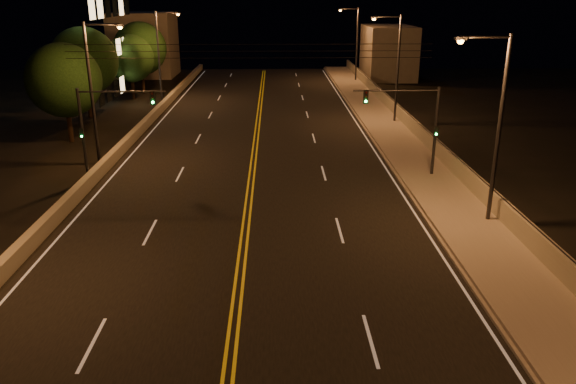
{
  "coord_description": "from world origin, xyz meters",
  "views": [
    {
      "loc": [
        1.43,
        -5.02,
        10.67
      ],
      "look_at": [
        2.0,
        18.0,
        2.5
      ],
      "focal_mm": 35.0,
      "sensor_mm": 36.0,
      "label": 1
    }
  ],
  "objects_px": {
    "streetlight_3": "(355,40)",
    "tree_0": "(64,80)",
    "streetlight_2": "(395,63)",
    "tree_3": "(140,49)",
    "streetlight_6": "(161,51)",
    "tree_2": "(130,59)",
    "streetlight_5": "(95,84)",
    "tree_1": "(84,61)",
    "traffic_signal_left": "(100,123)",
    "streetlight_1": "(494,119)",
    "traffic_signal_right": "(419,121)"
  },
  "relations": [
    {
      "from": "streetlight_3",
      "to": "tree_0",
      "type": "relative_size",
      "value": 1.23
    },
    {
      "from": "streetlight_2",
      "to": "tree_3",
      "type": "bearing_deg",
      "value": 146.31
    },
    {
      "from": "streetlight_6",
      "to": "tree_2",
      "type": "xyz_separation_m",
      "value": [
        -3.69,
        2.07,
        -1.01
      ]
    },
    {
      "from": "streetlight_5",
      "to": "streetlight_2",
      "type": "bearing_deg",
      "value": 27.94
    },
    {
      "from": "streetlight_6",
      "to": "tree_1",
      "type": "distance_m",
      "value": 9.16
    },
    {
      "from": "traffic_signal_left",
      "to": "streetlight_1",
      "type": "bearing_deg",
      "value": -19.76
    },
    {
      "from": "streetlight_5",
      "to": "streetlight_6",
      "type": "relative_size",
      "value": 1.0
    },
    {
      "from": "streetlight_2",
      "to": "tree_0",
      "type": "height_order",
      "value": "streetlight_2"
    },
    {
      "from": "traffic_signal_left",
      "to": "tree_2",
      "type": "height_order",
      "value": "tree_2"
    },
    {
      "from": "streetlight_5",
      "to": "tree_0",
      "type": "xyz_separation_m",
      "value": [
        -4.09,
        5.88,
        -0.58
      ]
    },
    {
      "from": "streetlight_6",
      "to": "traffic_signal_left",
      "type": "distance_m",
      "value": 26.03
    },
    {
      "from": "tree_1",
      "to": "streetlight_2",
      "type": "bearing_deg",
      "value": -7.44
    },
    {
      "from": "tree_2",
      "to": "streetlight_3",
      "type": "bearing_deg",
      "value": 24.19
    },
    {
      "from": "streetlight_6",
      "to": "tree_2",
      "type": "height_order",
      "value": "streetlight_6"
    },
    {
      "from": "streetlight_1",
      "to": "streetlight_2",
      "type": "height_order",
      "value": "same"
    },
    {
      "from": "tree_1",
      "to": "tree_2",
      "type": "relative_size",
      "value": 1.19
    },
    {
      "from": "streetlight_5",
      "to": "traffic_signal_left",
      "type": "bearing_deg",
      "value": -72.21
    },
    {
      "from": "traffic_signal_right",
      "to": "tree_3",
      "type": "xyz_separation_m",
      "value": [
        -23.24,
        31.59,
        1.35
      ]
    },
    {
      "from": "traffic_signal_left",
      "to": "streetlight_6",
      "type": "bearing_deg",
      "value": 92.6
    },
    {
      "from": "traffic_signal_left",
      "to": "tree_3",
      "type": "distance_m",
      "value": 31.95
    },
    {
      "from": "tree_0",
      "to": "tree_3",
      "type": "bearing_deg",
      "value": 88.17
    },
    {
      "from": "streetlight_2",
      "to": "tree_3",
      "type": "relative_size",
      "value": 1.16
    },
    {
      "from": "streetlight_1",
      "to": "tree_3",
      "type": "xyz_separation_m",
      "value": [
        -24.82,
        38.87,
        -0.31
      ]
    },
    {
      "from": "traffic_signal_left",
      "to": "tree_2",
      "type": "xyz_separation_m",
      "value": [
        -4.87,
        28.01,
        0.65
      ]
    },
    {
      "from": "tree_0",
      "to": "tree_3",
      "type": "height_order",
      "value": "tree_3"
    },
    {
      "from": "traffic_signal_right",
      "to": "tree_1",
      "type": "xyz_separation_m",
      "value": [
        -25.26,
        18.55,
        1.46
      ]
    },
    {
      "from": "streetlight_2",
      "to": "tree_2",
      "type": "xyz_separation_m",
      "value": [
        -25.13,
        12.97,
        -1.01
      ]
    },
    {
      "from": "tree_1",
      "to": "tree_2",
      "type": "height_order",
      "value": "tree_1"
    },
    {
      "from": "streetlight_1",
      "to": "tree_2",
      "type": "xyz_separation_m",
      "value": [
        -25.13,
        35.29,
        -1.01
      ]
    },
    {
      "from": "streetlight_1",
      "to": "traffic_signal_right",
      "type": "distance_m",
      "value": 7.63
    },
    {
      "from": "streetlight_1",
      "to": "streetlight_5",
      "type": "xyz_separation_m",
      "value": [
        -21.44,
        10.96,
        0.0
      ]
    },
    {
      "from": "streetlight_1",
      "to": "tree_2",
      "type": "height_order",
      "value": "streetlight_1"
    },
    {
      "from": "streetlight_2",
      "to": "streetlight_3",
      "type": "distance_m",
      "value": 24.25
    },
    {
      "from": "streetlight_5",
      "to": "tree_0",
      "type": "relative_size",
      "value": 1.23
    },
    {
      "from": "streetlight_2",
      "to": "streetlight_5",
      "type": "height_order",
      "value": "same"
    },
    {
      "from": "streetlight_5",
      "to": "traffic_signal_right",
      "type": "bearing_deg",
      "value": -10.49
    },
    {
      "from": "streetlight_6",
      "to": "tree_3",
      "type": "relative_size",
      "value": 1.16
    },
    {
      "from": "traffic_signal_right",
      "to": "traffic_signal_left",
      "type": "height_order",
      "value": "same"
    },
    {
      "from": "streetlight_5",
      "to": "streetlight_6",
      "type": "distance_m",
      "value": 22.27
    },
    {
      "from": "streetlight_2",
      "to": "tree_1",
      "type": "height_order",
      "value": "streetlight_2"
    },
    {
      "from": "streetlight_2",
      "to": "tree_0",
      "type": "bearing_deg",
      "value": -167.87
    },
    {
      "from": "streetlight_1",
      "to": "tree_3",
      "type": "distance_m",
      "value": 46.12
    },
    {
      "from": "traffic_signal_right",
      "to": "tree_0",
      "type": "bearing_deg",
      "value": 158.23
    },
    {
      "from": "streetlight_2",
      "to": "tree_3",
      "type": "xyz_separation_m",
      "value": [
        -24.82,
        16.55,
        -0.31
      ]
    },
    {
      "from": "tree_3",
      "to": "streetlight_5",
      "type": "bearing_deg",
      "value": -83.09
    },
    {
      "from": "tree_3",
      "to": "streetlight_6",
      "type": "bearing_deg",
      "value": -59.07
    },
    {
      "from": "streetlight_6",
      "to": "tree_0",
      "type": "distance_m",
      "value": 16.9
    },
    {
      "from": "traffic_signal_right",
      "to": "streetlight_5",
      "type": "bearing_deg",
      "value": 169.51
    },
    {
      "from": "streetlight_1",
      "to": "streetlight_6",
      "type": "xyz_separation_m",
      "value": [
        -21.44,
        33.23,
        0.0
      ]
    },
    {
      "from": "traffic_signal_right",
      "to": "tree_1",
      "type": "distance_m",
      "value": 31.37
    }
  ]
}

